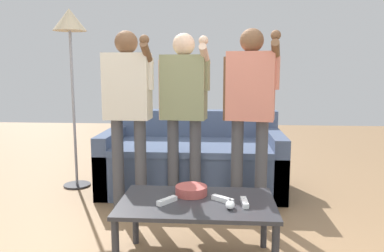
{
  "coord_description": "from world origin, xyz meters",
  "views": [
    {
      "loc": [
        0.23,
        -2.43,
        1.26
      ],
      "look_at": [
        0.04,
        0.37,
        0.83
      ],
      "focal_mm": 35.74,
      "sensor_mm": 36.0,
      "label": 1
    }
  ],
  "objects_px": {
    "game_remote_wand_spare": "(223,199)",
    "floor_lamp": "(70,34)",
    "coffee_table": "(197,208)",
    "game_remote_wand_near": "(244,202)",
    "game_remote_nunchuk": "(230,205)",
    "player_center": "(184,100)",
    "player_left": "(128,100)",
    "game_remote_wand_far": "(167,201)",
    "player_right": "(251,100)",
    "snack_bowl": "(191,190)",
    "couch": "(193,161)"
  },
  "relations": [
    {
      "from": "game_remote_wand_spare",
      "to": "floor_lamp",
      "type": "bearing_deg",
      "value": 134.75
    },
    {
      "from": "coffee_table",
      "to": "game_remote_wand_near",
      "type": "xyz_separation_m",
      "value": [
        0.29,
        -0.05,
        0.06
      ]
    },
    {
      "from": "game_remote_nunchuk",
      "to": "game_remote_wand_spare",
      "type": "xyz_separation_m",
      "value": [
        -0.04,
        0.12,
        -0.01
      ]
    },
    {
      "from": "coffee_table",
      "to": "game_remote_wand_spare",
      "type": "distance_m",
      "value": 0.17
    },
    {
      "from": "player_center",
      "to": "game_remote_wand_spare",
      "type": "distance_m",
      "value": 1.18
    },
    {
      "from": "coffee_table",
      "to": "player_center",
      "type": "bearing_deg",
      "value": 99.65
    },
    {
      "from": "game_remote_nunchuk",
      "to": "player_left",
      "type": "relative_size",
      "value": 0.06
    },
    {
      "from": "coffee_table",
      "to": "game_remote_wand_far",
      "type": "relative_size",
      "value": 6.85
    },
    {
      "from": "floor_lamp",
      "to": "player_right",
      "type": "height_order",
      "value": "floor_lamp"
    },
    {
      "from": "floor_lamp",
      "to": "snack_bowl",
      "type": "bearing_deg",
      "value": -47.2
    },
    {
      "from": "player_center",
      "to": "game_remote_wand_far",
      "type": "distance_m",
      "value": 1.18
    },
    {
      "from": "player_right",
      "to": "player_center",
      "type": "bearing_deg",
      "value": 168.67
    },
    {
      "from": "snack_bowl",
      "to": "player_center",
      "type": "distance_m",
      "value": 1.03
    },
    {
      "from": "floor_lamp",
      "to": "player_center",
      "type": "distance_m",
      "value": 1.46
    },
    {
      "from": "player_center",
      "to": "game_remote_wand_spare",
      "type": "bearing_deg",
      "value": -71.62
    },
    {
      "from": "coffee_table",
      "to": "snack_bowl",
      "type": "relative_size",
      "value": 4.65
    },
    {
      "from": "game_remote_nunchuk",
      "to": "coffee_table",
      "type": "bearing_deg",
      "value": 150.45
    },
    {
      "from": "floor_lamp",
      "to": "couch",
      "type": "bearing_deg",
      "value": 0.7
    },
    {
      "from": "couch",
      "to": "player_right",
      "type": "bearing_deg",
      "value": -52.24
    },
    {
      "from": "coffee_table",
      "to": "floor_lamp",
      "type": "xyz_separation_m",
      "value": [
        -1.37,
        1.55,
        1.22
      ]
    },
    {
      "from": "player_left",
      "to": "game_remote_wand_spare",
      "type": "distance_m",
      "value": 1.33
    },
    {
      "from": "snack_bowl",
      "to": "game_remote_wand_spare",
      "type": "xyz_separation_m",
      "value": [
        0.21,
        -0.11,
        -0.01
      ]
    },
    {
      "from": "player_right",
      "to": "game_remote_wand_far",
      "type": "relative_size",
      "value": 11.0
    },
    {
      "from": "couch",
      "to": "player_center",
      "type": "distance_m",
      "value": 0.89
    },
    {
      "from": "player_left",
      "to": "game_remote_wand_near",
      "type": "distance_m",
      "value": 1.45
    },
    {
      "from": "floor_lamp",
      "to": "game_remote_wand_spare",
      "type": "relative_size",
      "value": 12.91
    },
    {
      "from": "game_remote_wand_spare",
      "to": "coffee_table",
      "type": "bearing_deg",
      "value": -179.05
    },
    {
      "from": "couch",
      "to": "game_remote_wand_spare",
      "type": "xyz_separation_m",
      "value": [
        0.29,
        -1.56,
        0.15
      ]
    },
    {
      "from": "game_remote_nunchuk",
      "to": "player_right",
      "type": "distance_m",
      "value": 1.16
    },
    {
      "from": "snack_bowl",
      "to": "player_center",
      "type": "xyz_separation_m",
      "value": [
        -0.13,
        0.88,
        0.52
      ]
    },
    {
      "from": "game_remote_nunchuk",
      "to": "game_remote_wand_spare",
      "type": "relative_size",
      "value": 0.62
    },
    {
      "from": "couch",
      "to": "snack_bowl",
      "type": "distance_m",
      "value": 1.46
    },
    {
      "from": "floor_lamp",
      "to": "game_remote_wand_near",
      "type": "relative_size",
      "value": 12.32
    },
    {
      "from": "game_remote_nunchuk",
      "to": "player_left",
      "type": "height_order",
      "value": "player_left"
    },
    {
      "from": "player_center",
      "to": "player_left",
      "type": "bearing_deg",
      "value": -169.21
    },
    {
      "from": "coffee_table",
      "to": "player_right",
      "type": "relative_size",
      "value": 0.62
    },
    {
      "from": "game_remote_wand_near",
      "to": "couch",
      "type": "bearing_deg",
      "value": 104.77
    },
    {
      "from": "game_remote_wand_far",
      "to": "game_remote_wand_near",
      "type": "bearing_deg",
      "value": 0.37
    },
    {
      "from": "player_center",
      "to": "game_remote_nunchuk",
      "type": "bearing_deg",
      "value": -71.44
    },
    {
      "from": "game_remote_nunchuk",
      "to": "player_left",
      "type": "distance_m",
      "value": 1.44
    },
    {
      "from": "player_right",
      "to": "game_remote_wand_near",
      "type": "xyz_separation_m",
      "value": [
        -0.1,
        -0.93,
        -0.55
      ]
    },
    {
      "from": "coffee_table",
      "to": "player_center",
      "type": "distance_m",
      "value": 1.18
    },
    {
      "from": "coffee_table",
      "to": "player_center",
      "type": "xyz_separation_m",
      "value": [
        -0.17,
        1.0,
        0.6
      ]
    },
    {
      "from": "player_right",
      "to": "player_left",
      "type": "bearing_deg",
      "value": 178.76
    },
    {
      "from": "player_left",
      "to": "game_remote_nunchuk",
      "type": "bearing_deg",
      "value": -50.35
    },
    {
      "from": "game_remote_nunchuk",
      "to": "player_right",
      "type": "relative_size",
      "value": 0.06
    },
    {
      "from": "couch",
      "to": "player_right",
      "type": "distance_m",
      "value": 1.11
    },
    {
      "from": "snack_bowl",
      "to": "game_remote_wand_near",
      "type": "bearing_deg",
      "value": -25.5
    },
    {
      "from": "snack_bowl",
      "to": "floor_lamp",
      "type": "bearing_deg",
      "value": 132.8
    },
    {
      "from": "couch",
      "to": "game_remote_wand_far",
      "type": "height_order",
      "value": "couch"
    }
  ]
}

